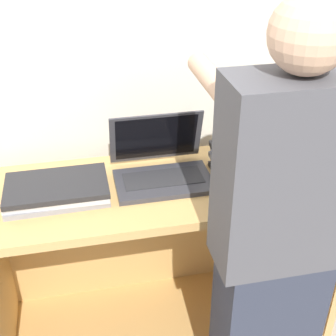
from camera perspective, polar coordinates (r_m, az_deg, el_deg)
wall_back at (r=2.00m, az=-2.83°, el=14.05°), size 8.00×0.05×2.40m
cart at (r=2.13m, az=-0.89°, el=-9.72°), size 1.44×0.54×0.78m
laptop_open at (r=1.85m, az=-0.85°, el=0.18°), size 0.38×0.30×0.24m
laptop_stack_left at (r=1.80m, az=-13.39°, el=-2.59°), size 0.39×0.24×0.06m
laptop_stack_right at (r=1.92m, az=11.43°, el=0.73°), size 0.40×0.26×0.10m
person at (r=1.56m, az=12.90°, el=-9.54°), size 0.40×0.52×1.58m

